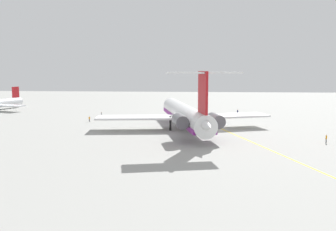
% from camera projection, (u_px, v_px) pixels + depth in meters
% --- Properties ---
extents(ground, '(312.05, 312.05, 0.00)m').
position_uv_depth(ground, '(216.00, 130.00, 85.93)').
color(ground, '#9E9E99').
extents(main_jetliner, '(48.20, 43.03, 14.18)m').
position_uv_depth(main_jetliner, '(185.00, 114.00, 85.06)').
color(main_jetliner, white).
rests_on(main_jetliner, ground).
extents(ground_crew_near_nose, '(0.43, 0.28, 1.72)m').
position_uv_depth(ground_crew_near_nose, '(326.00, 138.00, 69.93)').
color(ground_crew_near_nose, black).
rests_on(ground_crew_near_nose, ground).
extents(ground_crew_near_tail, '(0.32, 0.32, 1.66)m').
position_uv_depth(ground_crew_near_tail, '(101.00, 114.00, 108.54)').
color(ground_crew_near_tail, black).
rests_on(ground_crew_near_tail, ground).
extents(ground_crew_portside, '(0.26, 0.41, 1.64)m').
position_uv_depth(ground_crew_portside, '(89.00, 118.00, 98.85)').
color(ground_crew_portside, black).
rests_on(ground_crew_portside, ground).
extents(ground_crew_starboard, '(0.33, 0.37, 1.82)m').
position_uv_depth(ground_crew_starboard, '(238.00, 111.00, 114.91)').
color(ground_crew_starboard, black).
rests_on(ground_crew_starboard, ground).
extents(safety_cone_nose, '(0.40, 0.40, 0.55)m').
position_uv_depth(safety_cone_nose, '(121.00, 116.00, 110.80)').
color(safety_cone_nose, '#EA590F').
rests_on(safety_cone_nose, ground).
extents(safety_cone_wingtip, '(0.40, 0.40, 0.55)m').
position_uv_depth(safety_cone_wingtip, '(227.00, 114.00, 115.18)').
color(safety_cone_wingtip, '#EA590F').
rests_on(safety_cone_wingtip, ground).
extents(safety_cone_tail, '(0.40, 0.40, 0.55)m').
position_uv_depth(safety_cone_tail, '(221.00, 114.00, 114.34)').
color(safety_cone_tail, '#EA590F').
rests_on(safety_cone_tail, ground).
extents(taxiway_centreline, '(100.31, 31.96, 0.01)m').
position_uv_depth(taxiway_centreline, '(223.00, 130.00, 86.09)').
color(taxiway_centreline, gold).
rests_on(taxiway_centreline, ground).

